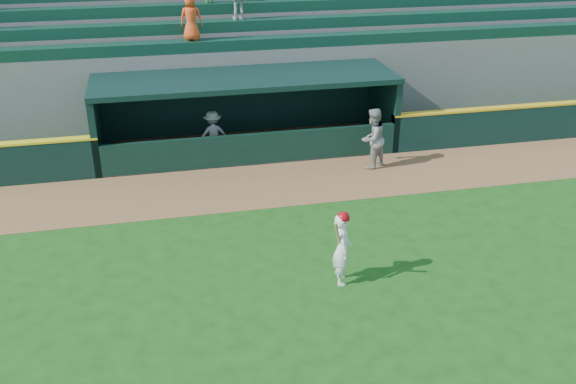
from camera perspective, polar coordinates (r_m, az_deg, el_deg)
name	(u,v)px	position (r m, az deg, el deg)	size (l,w,h in m)	color
ground	(304,276)	(14.15, 1.42, -7.48)	(120.00, 120.00, 0.00)	#174B12
warning_track	(263,185)	(18.36, -2.24, 0.62)	(40.00, 3.00, 0.01)	brown
dugout_player_front	(372,139)	(19.40, 7.51, 4.73)	(0.90, 0.70, 1.85)	gray
dugout_player_inside	(213,134)	(20.22, -6.68, 5.12)	(0.98, 0.56, 1.51)	#9E9D98
dugout	(245,107)	(20.74, -3.88, 7.51)	(9.40, 2.80, 2.46)	slate
stands	(224,45)	(24.85, -5.68, 12.89)	(34.50, 6.25, 7.43)	slate
batter_at_plate	(342,247)	(13.57, 4.83, -4.91)	(0.57, 0.77, 1.69)	white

